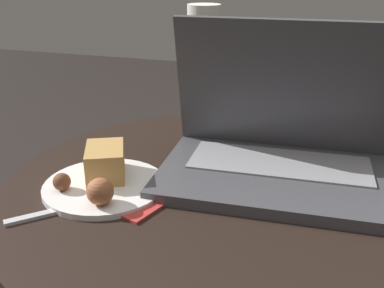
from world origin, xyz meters
TOP-DOWN VIEW (x-y plane):
  - table at (0.00, 0.00)m, footprint 0.68×0.68m
  - napkin at (-0.14, -0.06)m, footprint 0.21×0.17m
  - laptop at (0.08, 0.07)m, footprint 0.38×0.25m
  - beer_glass at (-0.08, 0.19)m, footprint 0.06×0.06m
  - snack_plate at (-0.17, -0.06)m, footprint 0.19×0.19m
  - fork at (-0.16, -0.12)m, footprint 0.15×0.15m

SIDE VIEW (x-z plane):
  - table at x=0.00m, z-range 0.10..0.58m
  - napkin at x=-0.14m, z-range 0.49..0.49m
  - fork at x=-0.16m, z-range 0.49..0.49m
  - snack_plate at x=-0.17m, z-range 0.47..0.53m
  - laptop at x=0.08m, z-range 0.41..0.66m
  - beer_glass at x=-0.08m, z-range 0.49..0.74m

